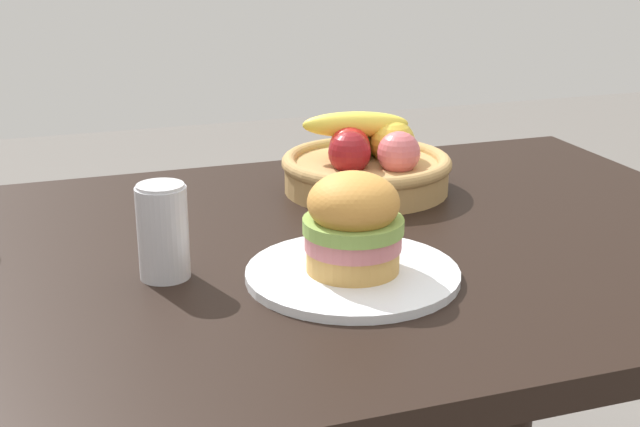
% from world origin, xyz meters
% --- Properties ---
extents(dining_table, '(1.40, 0.90, 0.75)m').
position_xyz_m(dining_table, '(0.00, 0.00, 0.65)').
color(dining_table, black).
rests_on(dining_table, ground_plane).
extents(plate, '(0.28, 0.28, 0.01)m').
position_xyz_m(plate, '(0.02, -0.13, 0.76)').
color(plate, white).
rests_on(plate, dining_table).
extents(sandwich, '(0.13, 0.13, 0.13)m').
position_xyz_m(sandwich, '(0.02, -0.13, 0.83)').
color(sandwich, tan).
rests_on(sandwich, plate).
extents(soda_can, '(0.07, 0.07, 0.13)m').
position_xyz_m(soda_can, '(-0.21, -0.05, 0.81)').
color(soda_can, silver).
rests_on(soda_can, dining_table).
extents(fruit_basket, '(0.29, 0.29, 0.14)m').
position_xyz_m(fruit_basket, '(0.18, 0.22, 0.80)').
color(fruit_basket, tan).
rests_on(fruit_basket, dining_table).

